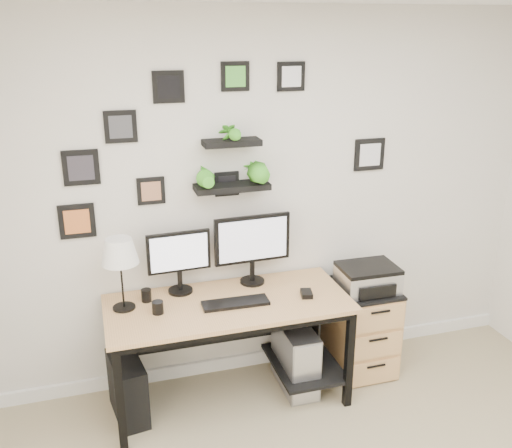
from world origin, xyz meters
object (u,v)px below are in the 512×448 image
object	(u,v)px
table_lamp	(119,253)
pc_tower_grey	(295,357)
printer	(368,278)
desk	(233,315)
mug	(158,307)
file_cabinet	(361,328)
pc_tower_black	(128,388)
monitor_right	(252,244)
monitor_left	(179,258)

from	to	relation	value
table_lamp	pc_tower_grey	bearing A→B (deg)	-4.99
pc_tower_grey	printer	distance (m)	0.76
desk	table_lamp	bearing A→B (deg)	174.15
mug	file_cabinet	bearing A→B (deg)	4.45
pc_tower_black	pc_tower_grey	size ratio (longest dim) A/B	0.87
pc_tower_grey	file_cabinet	world-z (taller)	file_cabinet
desk	monitor_right	world-z (taller)	monitor_right
mug	printer	size ratio (longest dim) A/B	0.20
monitor_left	mug	bearing A→B (deg)	-126.23
table_lamp	file_cabinet	world-z (taller)	table_lamp
mug	pc_tower_grey	xyz separation A→B (m)	(0.95, 0.03, -0.55)
pc_tower_grey	monitor_right	bearing A→B (deg)	137.70
table_lamp	mug	xyz separation A→B (m)	(0.20, -0.13, -0.34)
monitor_left	pc_tower_grey	size ratio (longest dim) A/B	0.90
table_lamp	printer	size ratio (longest dim) A/B	1.17
monitor_left	mug	xyz separation A→B (m)	(-0.19, -0.26, -0.21)
monitor_left	monitor_right	bearing A→B (deg)	0.15
pc_tower_grey	file_cabinet	xyz separation A→B (m)	(0.55, 0.09, 0.10)
monitor_left	pc_tower_grey	xyz separation A→B (m)	(0.76, -0.23, -0.77)
printer	monitor_left	bearing A→B (deg)	171.88
monitor_right	pc_tower_grey	bearing A→B (deg)	-42.30
monitor_left	mug	distance (m)	0.38
monitor_left	file_cabinet	distance (m)	1.48
monitor_right	pc_tower_black	world-z (taller)	monitor_right
mug	pc_tower_black	xyz separation A→B (m)	(-0.22, 0.04, -0.58)
table_lamp	file_cabinet	xyz separation A→B (m)	(1.70, -0.01, -0.80)
desk	table_lamp	xyz separation A→B (m)	(-0.70, 0.07, 0.51)
pc_tower_black	file_cabinet	world-z (taller)	file_cabinet
monitor_right	table_lamp	distance (m)	0.91
monitor_right	table_lamp	size ratio (longest dim) A/B	1.12
desk	monitor_right	distance (m)	0.51
desk	monitor_left	xyz separation A→B (m)	(-0.31, 0.20, 0.38)
table_lamp	mug	size ratio (longest dim) A/B	5.86
table_lamp	mug	bearing A→B (deg)	-33.08
monitor_right	mug	distance (m)	0.79
monitor_left	pc_tower_black	distance (m)	0.92
monitor_left	mug	world-z (taller)	monitor_left
monitor_right	printer	xyz separation A→B (m)	(0.80, -0.19, -0.28)
desk	monitor_left	distance (m)	0.53
table_lamp	pc_tower_black	size ratio (longest dim) A/B	1.14
desk	printer	bearing A→B (deg)	0.58
monitor_left	monitor_right	world-z (taller)	monitor_right
pc_tower_black	pc_tower_grey	world-z (taller)	pc_tower_grey
table_lamp	mug	world-z (taller)	table_lamp
monitor_right	printer	size ratio (longest dim) A/B	1.31
file_cabinet	printer	size ratio (longest dim) A/B	1.63
monitor_right	mug	xyz separation A→B (m)	(-0.70, -0.26, -0.26)
file_cabinet	monitor_left	bearing A→B (deg)	173.94
mug	printer	bearing A→B (deg)	2.62
desk	pc_tower_grey	world-z (taller)	desk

